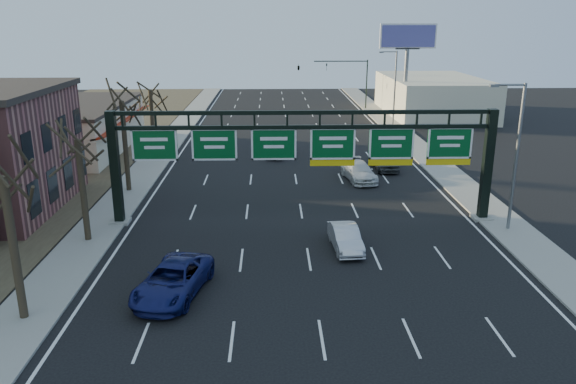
{
  "coord_description": "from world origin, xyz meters",
  "views": [
    {
      "loc": [
        -2.01,
        -26.04,
        12.49
      ],
      "look_at": [
        -1.07,
        4.04,
        3.2
      ],
      "focal_mm": 35.0,
      "sensor_mm": 36.0,
      "label": 1
    }
  ],
  "objects_px": {
    "sign_gantry": "(306,151)",
    "car_blue_suv": "(173,280)",
    "car_white_wagon": "(359,171)",
    "car_silver_sedan": "(345,238)"
  },
  "relations": [
    {
      "from": "car_blue_suv",
      "to": "car_white_wagon",
      "type": "distance_m",
      "value": 22.74
    },
    {
      "from": "car_silver_sedan",
      "to": "car_white_wagon",
      "type": "relative_size",
      "value": 0.81
    },
    {
      "from": "car_white_wagon",
      "to": "car_silver_sedan",
      "type": "bearing_deg",
      "value": -110.38
    },
    {
      "from": "car_blue_suv",
      "to": "car_silver_sedan",
      "type": "height_order",
      "value": "car_blue_suv"
    },
    {
      "from": "sign_gantry",
      "to": "car_silver_sedan",
      "type": "distance_m",
      "value": 6.44
    },
    {
      "from": "car_blue_suv",
      "to": "car_white_wagon",
      "type": "height_order",
      "value": "car_blue_suv"
    },
    {
      "from": "sign_gantry",
      "to": "car_blue_suv",
      "type": "relative_size",
      "value": 4.44
    },
    {
      "from": "car_blue_suv",
      "to": "sign_gantry",
      "type": "bearing_deg",
      "value": 68.01
    },
    {
      "from": "car_blue_suv",
      "to": "car_white_wagon",
      "type": "xyz_separation_m",
      "value": [
        11.74,
        19.47,
        -0.04
      ]
    },
    {
      "from": "car_blue_suv",
      "to": "car_silver_sedan",
      "type": "distance_m",
      "value": 10.28
    }
  ]
}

